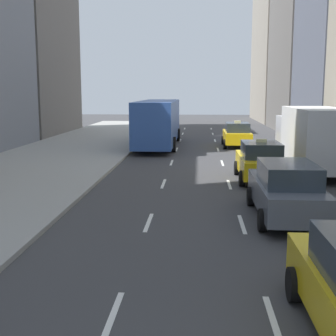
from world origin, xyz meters
name	(u,v)px	position (x,y,z in m)	size (l,w,h in m)	color
sidewalk_left	(57,158)	(-7.00, 27.00, 0.07)	(8.00, 66.00, 0.15)	#9E9E99
lane_markings	(225,172)	(2.60, 23.00, 0.01)	(5.72, 56.00, 0.01)	white
taxi_second	(237,134)	(4.00, 33.81, 0.88)	(2.02, 4.40, 1.87)	yellow
taxi_fourth	(260,161)	(4.00, 20.99, 0.88)	(2.02, 4.40, 1.87)	yellow
sedan_black_near	(286,190)	(4.00, 14.75, 0.90)	(2.02, 4.93, 1.78)	#565B66
city_bus	(158,121)	(-1.61, 33.81, 1.79)	(2.80, 11.61, 3.25)	#2D519E
box_truck	(312,137)	(6.80, 23.52, 1.71)	(2.58, 8.40, 3.15)	silver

